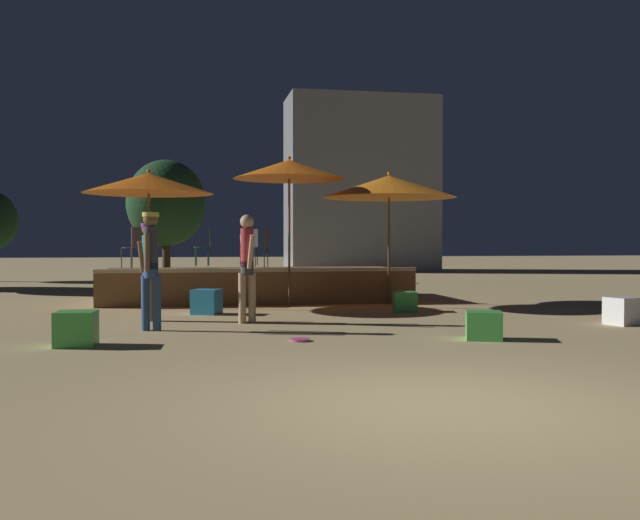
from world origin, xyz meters
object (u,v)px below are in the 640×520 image
patio_umbrella_2 (389,187)px  cube_seat_4 (76,329)px  cube_seat_3 (405,302)px  bistro_chair_2 (206,243)px  patio_umbrella_1 (149,183)px  patio_umbrella_0 (289,170)px  person_2 (151,262)px  cube_seat_2 (207,302)px  person_1 (148,266)px  bistro_chair_3 (135,243)px  bistro_chair_0 (263,243)px  cube_seat_0 (484,325)px  bistro_chair_1 (252,243)px  frisbee_disc (300,340)px  person_0 (247,263)px  cube_seat_1 (622,311)px  background_tree_1 (166,203)px

patio_umbrella_2 → cube_seat_4: patio_umbrella_2 is taller
cube_seat_3 → bistro_chair_2: bearing=135.4°
bistro_chair_2 → patio_umbrella_1: bearing=-23.0°
patio_umbrella_0 → patio_umbrella_1: (-2.94, 0.11, -0.33)m
person_2 → bistro_chair_2: size_ratio=2.08×
patio_umbrella_1 → person_2: (0.25, -3.84, -1.53)m
cube_seat_2 → person_1: person_1 is taller
patio_umbrella_1 → bistro_chair_3: size_ratio=3.23×
patio_umbrella_1 → person_2: size_ratio=1.56×
cube_seat_3 → bistro_chair_3: bistro_chair_3 is taller
patio_umbrella_2 → cube_seat_4: 8.39m
patio_umbrella_2 → cube_seat_2: patio_umbrella_2 is taller
bistro_chair_0 → cube_seat_0: bearing=41.4°
bistro_chair_3 → patio_umbrella_0: bearing=112.0°
bistro_chair_1 → cube_seat_3: bearing=1.8°
patio_umbrella_1 → frisbee_disc: 6.46m
cube_seat_3 → person_0: bearing=-155.6°
bistro_chair_2 → cube_seat_3: bearing=51.2°
bistro_chair_2 → cube_seat_2: bearing=4.8°
cube_seat_3 → bistro_chair_1: 5.17m
person_1 → person_2: person_2 is taller
cube_seat_0 → bistro_chair_0: size_ratio=0.70×
cube_seat_3 → person_2: bearing=-154.9°
cube_seat_1 → bistro_chair_1: 9.14m
cube_seat_0 → cube_seat_4: 5.64m
cube_seat_4 → patio_umbrella_0: bearing=55.5°
cube_seat_2 → bistro_chair_1: bearing=73.4°
cube_seat_0 → person_0: bearing=140.0°
cube_seat_2 → person_2: (-0.91, -2.43, 0.84)m
cube_seat_0 → bistro_chair_2: bistro_chair_2 is taller
background_tree_1 → cube_seat_4: bearing=-92.5°
bistro_chair_1 → frisbee_disc: 8.21m
person_1 → bistro_chair_2: 4.79m
patio_umbrella_1 → person_0: patio_umbrella_1 is taller
patio_umbrella_2 → frisbee_disc: bearing=-117.3°
patio_umbrella_0 → patio_umbrella_2: (2.28, 0.24, -0.32)m
patio_umbrella_0 → person_1: bearing=-140.7°
cube_seat_1 → cube_seat_4: size_ratio=1.04×
person_0 → bistro_chair_3: 4.45m
cube_seat_2 → person_0: bearing=-68.5°
patio_umbrella_1 → cube_seat_4: patio_umbrella_1 is taller
cube_seat_2 → bistro_chair_2: (0.07, 3.63, 1.12)m
bistro_chair_1 → frisbee_disc: size_ratio=3.25×
cube_seat_0 → person_2: 5.16m
bistro_chair_1 → background_tree_1: size_ratio=0.21×
bistro_chair_0 → bistro_chair_2: (-1.28, 1.23, 0.00)m
person_0 → frisbee_disc: person_0 is taller
frisbee_disc → person_1: bearing=126.8°
cube_seat_1 → bistro_chair_0: size_ratio=0.62×
cube_seat_4 → cube_seat_0: bearing=-3.7°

